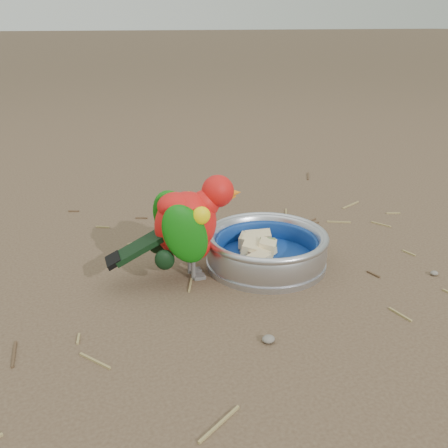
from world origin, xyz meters
name	(u,v)px	position (x,y,z in m)	size (l,w,h in m)	color
ground	(248,267)	(0.00, 0.00, 0.00)	(60.00, 60.00, 0.00)	brown
food_bowl	(266,261)	(0.03, 0.00, 0.01)	(0.21, 0.21, 0.02)	#B2B2BA
bowl_wall	(266,245)	(0.03, 0.00, 0.04)	(0.21, 0.21, 0.04)	#B2B2BA
fruit_wedges	(266,249)	(0.03, 0.00, 0.03)	(0.13, 0.13, 0.03)	beige
lory_parrot	(188,231)	(-0.11, 0.01, 0.08)	(0.10, 0.21, 0.17)	red
ground_debris	(225,258)	(-0.02, 0.04, 0.00)	(0.90, 0.80, 0.01)	olive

